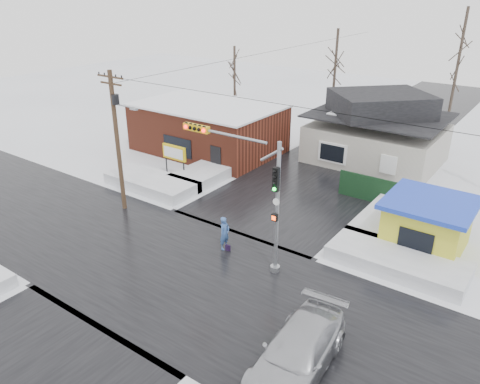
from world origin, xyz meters
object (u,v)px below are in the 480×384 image
Objects in this scene: kiosk at (427,224)px; car at (298,352)px; marquee_sign at (174,153)px; pedestrian at (225,233)px; traffic_signal at (250,184)px; utility_pole at (117,134)px.

kiosk is 0.79× the size of car.
marquee_sign is 11.42m from pedestrian.
traffic_signal is at bearing -97.76° from pedestrian.
car is (5.81, -5.23, -3.69)m from traffic_signal.
utility_pole is at bearing -79.87° from marquee_sign.
traffic_signal is at bearing -2.95° from utility_pole.
marquee_sign is 18.51m from kiosk.
utility_pole is 4.65× the size of pedestrian.
marquee_sign is at bearing -178.45° from kiosk.
marquee_sign is at bearing 58.02° from pedestrian.
utility_pole is (-10.36, 0.53, 0.57)m from traffic_signal.
traffic_signal is 10.43m from kiosk.
traffic_signal reaches higher than kiosk.
utility_pole reaches higher than car.
kiosk is (18.50, 0.50, -0.46)m from marquee_sign.
kiosk reaches higher than marquee_sign.
utility_pole reaches higher than traffic_signal.
traffic_signal is 3.62× the size of pedestrian.
marquee_sign is (-1.07, 5.99, -3.19)m from utility_pole.
pedestrian is (9.53, -6.23, -0.95)m from marquee_sign.
traffic_signal is at bearing -29.72° from marquee_sign.
traffic_signal is at bearing 132.90° from car.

